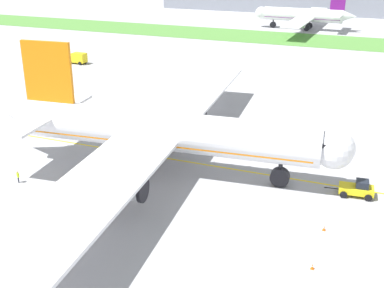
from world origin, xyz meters
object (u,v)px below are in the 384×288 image
service_truck_baggage_loader (78,58)px  parked_airliner_far_left (304,15)px  pushback_tug (357,189)px  traffic_cone_near_nose (312,267)px  traffic_cone_port_wing (324,228)px  airliner_foreground (161,132)px  ground_crew_wingwalker_port (18,176)px

service_truck_baggage_loader → parked_airliner_far_left: (45.31, 77.98, 3.57)m
pushback_tug → traffic_cone_near_nose: 17.82m
pushback_tug → traffic_cone_port_wing: pushback_tug is taller
service_truck_baggage_loader → parked_airliner_far_left: size_ratio=0.09×
traffic_cone_port_wing → traffic_cone_near_nose: bearing=-90.3°
pushback_tug → traffic_cone_port_wing: 10.31m
airliner_foreground → traffic_cone_port_wing: (23.45, -7.58, -5.59)m
airliner_foreground → ground_crew_wingwalker_port: 19.93m
pushback_tug → traffic_cone_port_wing: (-2.67, -9.93, -0.72)m
service_truck_baggage_loader → traffic_cone_near_nose: bearing=-43.1°
airliner_foreground → parked_airliner_far_left: size_ratio=1.43×
pushback_tug → ground_crew_wingwalker_port: size_ratio=3.64×
ground_crew_wingwalker_port → airliner_foreground: bearing=33.1°
pushback_tug → service_truck_baggage_loader: size_ratio=1.26×
ground_crew_wingwalker_port → traffic_cone_near_nose: ground_crew_wingwalker_port is taller
traffic_cone_port_wing → parked_airliner_far_left: parked_airliner_far_left is taller
pushback_tug → service_truck_baggage_loader: bearing=146.3°
traffic_cone_port_wing → parked_airliner_far_left: 140.61m
traffic_cone_near_nose → service_truck_baggage_loader: (-72.18, 67.62, 1.26)m
airliner_foreground → traffic_cone_near_nose: size_ratio=138.64×
pushback_tug → traffic_cone_near_nose: pushback_tug is taller
traffic_cone_port_wing → parked_airliner_far_left: (-26.92, 137.93, 4.84)m
ground_crew_wingwalker_port → service_truck_baggage_loader: (-32.57, 62.92, 0.53)m
ground_crew_wingwalker_port → parked_airliner_far_left: size_ratio=0.03×
airliner_foreground → traffic_cone_port_wing: size_ratio=138.64×
traffic_cone_near_nose → parked_airliner_far_left: size_ratio=0.01×
traffic_cone_near_nose → parked_airliner_far_left: bearing=100.5°
ground_crew_wingwalker_port → service_truck_baggage_loader: service_truck_baggage_loader is taller
traffic_cone_near_nose → service_truck_baggage_loader: service_truck_baggage_loader is taller
ground_crew_wingwalker_port → service_truck_baggage_loader: bearing=117.4°
ground_crew_wingwalker_port → parked_airliner_far_left: (12.73, 140.90, 4.10)m
airliner_foreground → service_truck_baggage_loader: bearing=133.0°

